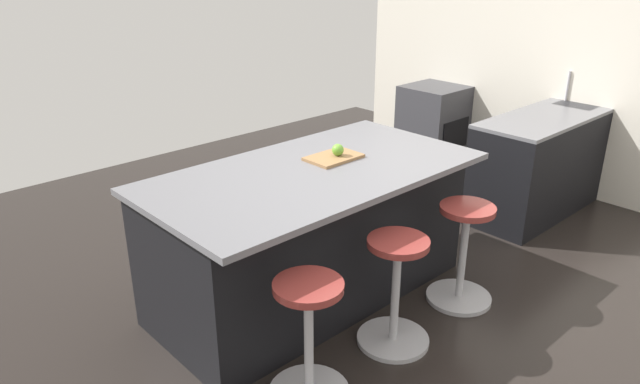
{
  "coord_description": "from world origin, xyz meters",
  "views": [
    {
      "loc": [
        2.68,
        2.35,
        2.22
      ],
      "look_at": [
        0.33,
        -0.17,
        0.79
      ],
      "focal_mm": 32.95,
      "sensor_mm": 36.0,
      "label": 1
    }
  ],
  "objects": [
    {
      "name": "ground_plane",
      "position": [
        0.0,
        0.0,
        0.0
      ],
      "size": [
        7.38,
        7.38,
        0.0
      ],
      "primitive_type": "plane",
      "color": "black"
    },
    {
      "name": "interior_partition_left",
      "position": [
        -2.84,
        -0.0,
        1.32
      ],
      "size": [
        0.15,
        5.02,
        2.65
      ],
      "color": "silver",
      "rests_on": "ground_plane"
    },
    {
      "name": "sink_cabinet",
      "position": [
        -2.49,
        0.08,
        0.45
      ],
      "size": [
        2.21,
        0.6,
        1.17
      ],
      "color": "black",
      "rests_on": "ground_plane"
    },
    {
      "name": "oven_range",
      "position": [
        -2.49,
        -1.38,
        0.43
      ],
      "size": [
        0.6,
        0.61,
        0.86
      ],
      "color": "#38383D",
      "rests_on": "ground_plane"
    },
    {
      "name": "kitchen_island",
      "position": [
        0.33,
        -0.27,
        0.47
      ],
      "size": [
        2.18,
        1.15,
        0.93
      ],
      "color": "black",
      "rests_on": "ground_plane"
    },
    {
      "name": "stool_by_window",
      "position": [
        -0.36,
        0.48,
        0.33
      ],
      "size": [
        0.44,
        0.44,
        0.7
      ],
      "color": "#B7B7BC",
      "rests_on": "ground_plane"
    },
    {
      "name": "stool_middle",
      "position": [
        0.33,
        0.48,
        0.33
      ],
      "size": [
        0.44,
        0.44,
        0.7
      ],
      "color": "#B7B7BC",
      "rests_on": "ground_plane"
    },
    {
      "name": "stool_near_camera",
      "position": [
        1.02,
        0.48,
        0.33
      ],
      "size": [
        0.44,
        0.44,
        0.7
      ],
      "color": "#B7B7BC",
      "rests_on": "ground_plane"
    },
    {
      "name": "cutting_board",
      "position": [
        0.1,
        -0.29,
        0.94
      ],
      "size": [
        0.36,
        0.24,
        0.02
      ],
      "primitive_type": "cube",
      "color": "olive",
      "rests_on": "kitchen_island"
    },
    {
      "name": "apple_green",
      "position": [
        0.08,
        -0.27,
        0.99
      ],
      "size": [
        0.08,
        0.08,
        0.08
      ],
      "primitive_type": "sphere",
      "color": "#609E2D",
      "rests_on": "cutting_board"
    }
  ]
}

